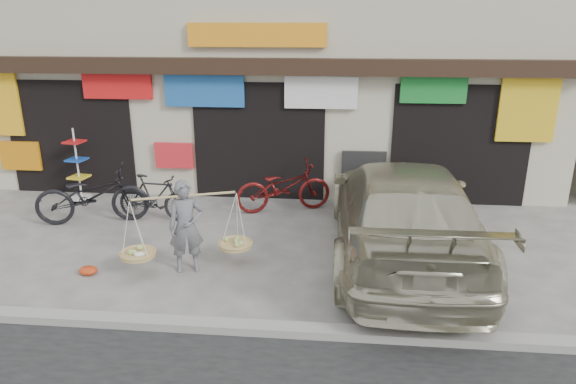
# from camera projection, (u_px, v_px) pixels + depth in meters

# --- Properties ---
(ground) EXTENTS (70.00, 70.00, 0.00)m
(ground) POSITION_uv_depth(u_px,v_px,m) (231.00, 263.00, 8.89)
(ground) COLOR gray
(ground) RESTS_ON ground
(kerb) EXTENTS (70.00, 0.25, 0.12)m
(kerb) POSITION_uv_depth(u_px,v_px,m) (202.00, 325.00, 6.98)
(kerb) COLOR gray
(kerb) RESTS_ON ground
(shophouse_block) EXTENTS (14.00, 6.32, 7.00)m
(shophouse_block) POSITION_uv_depth(u_px,v_px,m) (273.00, 42.00, 13.84)
(shophouse_block) COLOR #C0B89B
(shophouse_block) RESTS_ON ground
(street_vendor) EXTENTS (2.07, 1.08, 1.57)m
(street_vendor) POSITION_uv_depth(u_px,v_px,m) (186.00, 230.00, 8.43)
(street_vendor) COLOR slate
(street_vendor) RESTS_ON ground
(bike_0) EXTENTS (2.39, 1.35, 1.19)m
(bike_0) POSITION_uv_depth(u_px,v_px,m) (92.00, 195.00, 10.51)
(bike_0) COLOR black
(bike_0) RESTS_ON ground
(bike_1) EXTENTS (1.68, 0.63, 0.99)m
(bike_1) POSITION_uv_depth(u_px,v_px,m) (155.00, 198.00, 10.66)
(bike_1) COLOR black
(bike_1) RESTS_ON ground
(bike_2) EXTENTS (2.21, 1.35, 1.10)m
(bike_2) POSITION_uv_depth(u_px,v_px,m) (283.00, 187.00, 11.18)
(bike_2) COLOR #580F0F
(bike_2) RESTS_ON ground
(suv) EXTENTS (2.40, 5.89, 1.71)m
(suv) POSITION_uv_depth(u_px,v_px,m) (402.00, 210.00, 8.94)
(suv) COLOR #B5B092
(suv) RESTS_ON ground
(display_rack) EXTENTS (0.46, 0.46, 1.68)m
(display_rack) POSITION_uv_depth(u_px,v_px,m) (78.00, 171.00, 11.92)
(display_rack) COLOR silver
(display_rack) RESTS_ON ground
(red_bag) EXTENTS (0.31, 0.25, 0.14)m
(red_bag) POSITION_uv_depth(u_px,v_px,m) (88.00, 270.00, 8.48)
(red_bag) COLOR #BB3411
(red_bag) RESTS_ON ground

